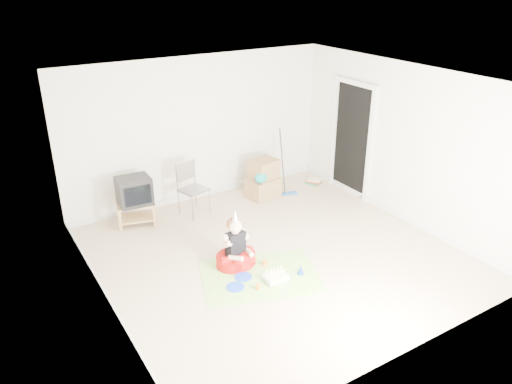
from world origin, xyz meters
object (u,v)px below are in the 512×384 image
tv_stand (136,212)px  seated_woman (236,253)px  crt_tv (134,191)px  cardboard_boxes (263,180)px  folding_chair (194,190)px  birthday_cake (276,278)px

tv_stand → seated_woman: (0.79, -1.95, -0.04)m
crt_tv → cardboard_boxes: (2.39, -0.17, -0.27)m
folding_chair → cardboard_boxes: size_ratio=1.31×
crt_tv → seated_woman: (0.79, -1.95, -0.42)m
tv_stand → birthday_cake: 2.81m
crt_tv → birthday_cake: 2.86m
folding_chair → birthday_cake: (0.06, -2.45, -0.42)m
crt_tv → birthday_cake: bearing=-64.9°
tv_stand → crt_tv: (0.00, -0.00, 0.38)m
tv_stand → birthday_cake: tv_stand is taller
crt_tv → folding_chair: bearing=-5.5°
tv_stand → seated_woman: bearing=-68.0°
tv_stand → birthday_cake: size_ratio=2.16×
crt_tv → birthday_cake: crt_tv is taller
crt_tv → folding_chair: 1.01m
folding_chair → birthday_cake: folding_chair is taller
cardboard_boxes → birthday_cake: size_ratio=2.24×
cardboard_boxes → birthday_cake: cardboard_boxes is taller
tv_stand → cardboard_boxes: 2.40m
tv_stand → folding_chair: (0.99, -0.15, 0.22)m
cardboard_boxes → seated_woman: seated_woman is taller
folding_chair → cardboard_boxes: folding_chair is taller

